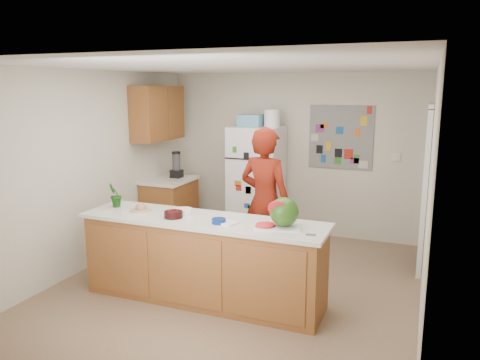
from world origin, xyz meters
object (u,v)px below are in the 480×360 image
at_px(watermelon, 284,212).
at_px(person, 265,202).
at_px(cherry_bowl, 173,214).
at_px(refrigerator, 257,182).

bearing_deg(watermelon, person, 119.09).
distance_m(person, cherry_bowl, 1.23).
relative_size(watermelon, cherry_bowl, 1.47).
relative_size(person, cherry_bowl, 9.32).
bearing_deg(person, watermelon, 130.37).
height_order(refrigerator, watermelon, refrigerator).
height_order(refrigerator, person, person).
bearing_deg(refrigerator, watermelon, -64.23).
xyz_separation_m(watermelon, cherry_bowl, (-1.19, -0.11, -0.12)).
relative_size(refrigerator, cherry_bowl, 8.67).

